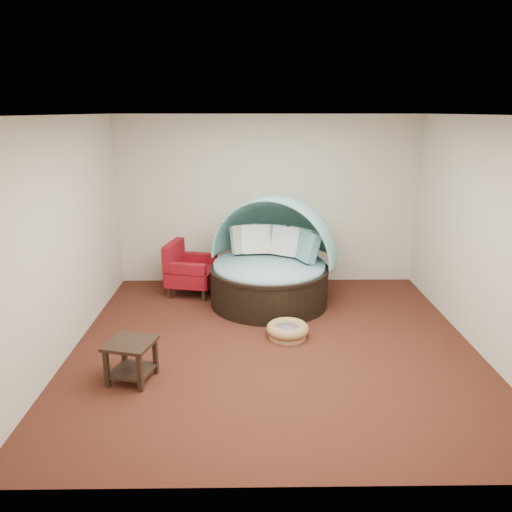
{
  "coord_description": "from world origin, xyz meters",
  "views": [
    {
      "loc": [
        -0.31,
        -5.75,
        2.84
      ],
      "look_at": [
        -0.22,
        0.6,
        0.99
      ],
      "focal_mm": 35.0,
      "sensor_mm": 36.0,
      "label": 1
    }
  ],
  "objects_px": {
    "pet_basket": "(288,330)",
    "canopy_daybed": "(272,254)",
    "side_table": "(131,355)",
    "red_armchair": "(188,270)"
  },
  "relations": [
    {
      "from": "pet_basket",
      "to": "red_armchair",
      "type": "xyz_separation_m",
      "value": [
        -1.48,
        1.68,
        0.29
      ]
    },
    {
      "from": "red_armchair",
      "to": "side_table",
      "type": "bearing_deg",
      "value": -84.04
    },
    {
      "from": "canopy_daybed",
      "to": "red_armchair",
      "type": "distance_m",
      "value": 1.43
    },
    {
      "from": "pet_basket",
      "to": "side_table",
      "type": "relative_size",
      "value": 1.08
    },
    {
      "from": "red_armchair",
      "to": "side_table",
      "type": "distance_m",
      "value": 2.75
    },
    {
      "from": "canopy_daybed",
      "to": "red_armchair",
      "type": "height_order",
      "value": "canopy_daybed"
    },
    {
      "from": "pet_basket",
      "to": "canopy_daybed",
      "type": "bearing_deg",
      "value": 96.74
    },
    {
      "from": "canopy_daybed",
      "to": "side_table",
      "type": "xyz_separation_m",
      "value": [
        -1.63,
        -2.35,
        -0.46
      ]
    },
    {
      "from": "pet_basket",
      "to": "red_armchair",
      "type": "bearing_deg",
      "value": 131.28
    },
    {
      "from": "red_armchair",
      "to": "canopy_daybed",
      "type": "bearing_deg",
      "value": -3.77
    }
  ]
}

